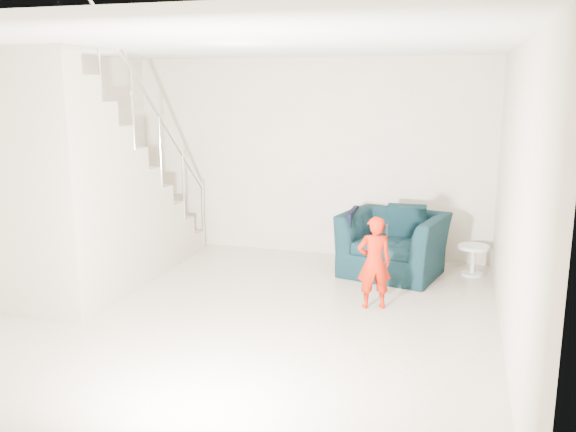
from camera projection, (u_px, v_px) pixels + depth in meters
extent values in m
plane|color=tan|center=(241.00, 322.00, 6.12)|extent=(5.50, 5.50, 0.00)
plane|color=silver|center=(236.00, 44.00, 5.56)|extent=(5.50, 5.50, 0.00)
plane|color=#B4AA92|center=(308.00, 158.00, 8.43)|extent=(5.00, 0.00, 5.00)
plane|color=#B4AA92|center=(58.00, 272.00, 3.26)|extent=(5.00, 0.00, 5.00)
plane|color=#B4AA92|center=(19.00, 179.00, 6.51)|extent=(0.00, 5.50, 5.50)
plane|color=#B4AA92|center=(515.00, 203.00, 5.17)|extent=(0.00, 5.50, 5.50)
imported|color=black|center=(393.00, 244.00, 7.61)|extent=(1.40, 1.29, 0.77)
imported|color=#8F0F04|center=(374.00, 262.00, 6.42)|extent=(0.42, 0.34, 1.00)
cylinder|color=silver|center=(474.00, 247.00, 7.56)|extent=(0.38, 0.38, 0.04)
cylinder|color=silver|center=(473.00, 262.00, 7.60)|extent=(0.06, 0.06, 0.34)
cylinder|color=silver|center=(472.00, 274.00, 7.64)|extent=(0.27, 0.27, 0.03)
cube|color=#ADA089|center=(168.00, 240.00, 8.84)|extent=(1.00, 0.30, 0.27)
cube|color=#ADA089|center=(157.00, 235.00, 8.53)|extent=(1.00, 0.30, 0.54)
cube|color=#ADA089|center=(146.00, 231.00, 8.22)|extent=(1.00, 0.30, 0.81)
cube|color=#ADA089|center=(134.00, 226.00, 7.91)|extent=(1.00, 0.30, 1.08)
cube|color=#ADA089|center=(122.00, 221.00, 7.60)|extent=(1.00, 0.30, 1.35)
cube|color=#ADA089|center=(108.00, 215.00, 7.29)|extent=(1.00, 0.30, 1.62)
cube|color=#ADA089|center=(92.00, 209.00, 6.98)|extent=(1.00, 0.30, 1.89)
cube|color=#ADA089|center=(76.00, 202.00, 6.67)|extent=(1.00, 0.30, 2.16)
cube|color=#ADA089|center=(58.00, 194.00, 6.36)|extent=(1.00, 0.30, 2.43)
cube|color=#ADA089|center=(37.00, 186.00, 6.05)|extent=(1.00, 0.30, 2.70)
cylinder|color=silver|center=(145.00, 92.00, 7.00)|extent=(0.04, 3.03, 2.73)
cylinder|color=silver|center=(203.00, 215.00, 8.77)|extent=(0.04, 0.04, 1.00)
cube|color=black|center=(407.00, 222.00, 7.74)|extent=(0.48, 0.23, 0.48)
cube|color=black|center=(352.00, 234.00, 7.68)|extent=(0.06, 0.57, 0.64)
cube|color=black|center=(387.00, 229.00, 6.30)|extent=(0.02, 0.05, 0.10)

